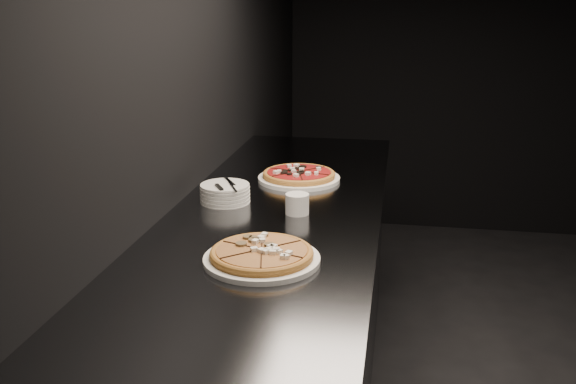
% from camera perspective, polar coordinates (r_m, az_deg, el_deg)
% --- Properties ---
extents(wall_left, '(0.02, 5.00, 2.80)m').
position_cam_1_polar(wall_left, '(2.30, -10.26, 10.56)').
color(wall_left, black).
rests_on(wall_left, floor).
extents(counter, '(0.74, 2.44, 0.92)m').
position_cam_1_polar(counter, '(2.48, -0.89, -11.53)').
color(counter, '#56575D').
rests_on(counter, floor).
extents(pizza_mushroom, '(0.38, 0.38, 0.04)m').
position_cam_1_polar(pizza_mushroom, '(1.83, -2.35, -5.63)').
color(pizza_mushroom, white).
rests_on(pizza_mushroom, counter).
extents(pizza_tomato, '(0.37, 0.37, 0.04)m').
position_cam_1_polar(pizza_tomato, '(2.64, 0.98, 1.46)').
color(pizza_tomato, white).
rests_on(pizza_tomato, counter).
extents(plate_stack, '(0.18, 0.18, 0.07)m').
position_cam_1_polar(plate_stack, '(2.37, -5.62, -0.10)').
color(plate_stack, white).
rests_on(plate_stack, counter).
extents(cutlery, '(0.08, 0.19, 0.01)m').
position_cam_1_polar(cutlery, '(2.34, -5.56, 0.64)').
color(cutlery, '#B0B3B7').
rests_on(cutlery, plate_stack).
extents(ramekin, '(0.08, 0.08, 0.07)m').
position_cam_1_polar(ramekin, '(2.23, 0.83, -1.01)').
color(ramekin, silver).
rests_on(ramekin, counter).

